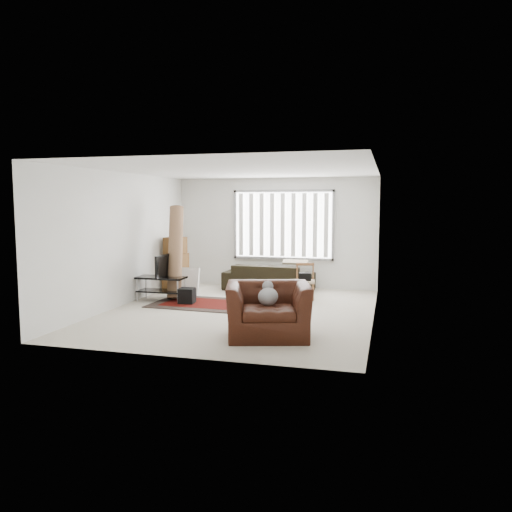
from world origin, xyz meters
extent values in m
plane|color=beige|center=(0.00, 0.00, 0.00)|extent=(6.00, 6.00, 0.00)
cube|color=white|center=(0.00, 0.00, 2.70)|extent=(5.00, 6.00, 0.02)
cube|color=silver|center=(0.00, 3.00, 1.35)|extent=(5.00, 0.02, 2.70)
cube|color=silver|center=(0.00, -3.00, 1.35)|extent=(5.00, 0.02, 2.70)
cube|color=silver|center=(-2.50, 0.00, 1.35)|extent=(0.02, 6.00, 2.70)
cube|color=silver|center=(2.50, 0.00, 1.35)|extent=(0.02, 6.00, 2.70)
cube|color=white|center=(0.20, 2.98, 1.55)|extent=(2.40, 0.01, 1.60)
cube|color=gray|center=(0.20, 2.96, 1.55)|extent=(2.52, 0.06, 1.72)
cube|color=white|center=(0.20, 2.92, 1.55)|extent=(2.40, 0.02, 1.55)
cube|color=black|center=(-0.90, 0.47, 0.01)|extent=(2.21, 1.52, 0.02)
cube|color=#4A0B06|center=(-0.90, 0.47, 0.02)|extent=(1.74, 1.06, 0.00)
cube|color=black|center=(-1.95, 0.58, 0.50)|extent=(1.04, 0.47, 0.04)
cube|color=black|center=(-1.95, 0.58, 0.21)|extent=(0.99, 0.43, 0.03)
cylinder|color=#B2B2B7|center=(-2.42, 0.39, 0.26)|extent=(0.03, 0.03, 0.52)
cylinder|color=#B2B2B7|center=(-1.48, 0.39, 0.26)|extent=(0.03, 0.03, 0.52)
cylinder|color=#B2B2B7|center=(-2.42, 0.78, 0.26)|extent=(0.03, 0.03, 0.52)
cylinder|color=#B2B2B7|center=(-1.48, 0.78, 0.26)|extent=(0.03, 0.03, 0.52)
imported|color=black|center=(-1.95, 0.58, 0.76)|extent=(0.11, 0.84, 0.48)
cube|color=black|center=(-1.28, 0.39, 0.17)|extent=(0.34, 0.34, 0.31)
cube|color=brown|center=(-2.15, 1.80, 0.24)|extent=(0.56, 0.52, 0.47)
cube|color=brown|center=(-2.13, 1.77, 0.69)|extent=(0.51, 0.47, 0.43)
cube|color=brown|center=(-2.17, 1.82, 1.09)|extent=(0.46, 0.46, 0.38)
cube|color=silver|center=(-1.63, 1.31, 0.31)|extent=(0.50, 0.22, 0.63)
cylinder|color=brown|center=(-1.78, 0.96, 1.02)|extent=(0.55, 0.97, 2.04)
imported|color=black|center=(-0.03, 2.45, 0.41)|extent=(2.17, 1.00, 0.82)
cube|color=tan|center=(1.00, 1.53, 0.39)|extent=(0.48, 0.48, 0.05)
cylinder|color=brown|center=(0.85, 1.33, 0.19)|extent=(0.04, 0.04, 0.39)
cylinder|color=brown|center=(1.20, 1.38, 0.19)|extent=(0.04, 0.04, 0.39)
cylinder|color=brown|center=(0.80, 1.67, 0.19)|extent=(0.04, 0.04, 0.39)
cylinder|color=brown|center=(1.14, 1.73, 0.19)|extent=(0.04, 0.04, 0.39)
cube|color=brown|center=(0.97, 1.71, 0.75)|extent=(0.40, 0.10, 0.06)
cube|color=brown|center=(0.79, 1.68, 0.58)|extent=(0.04, 0.04, 0.39)
cube|color=brown|center=(1.14, 1.74, 0.58)|extent=(0.04, 0.04, 0.39)
cube|color=black|center=(1.00, 1.53, 0.49)|extent=(0.28, 0.19, 0.17)
imported|color=#37150B|center=(0.94, -1.64, 0.48)|extent=(1.54, 1.42, 0.95)
ellipsoid|color=#59595B|center=(0.94, -1.64, 0.62)|extent=(0.34, 0.40, 0.24)
sphere|color=#59595B|center=(0.90, -1.47, 0.76)|extent=(0.18, 0.18, 0.18)
camera|label=1|loc=(2.74, -9.07, 2.07)|focal=35.00mm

